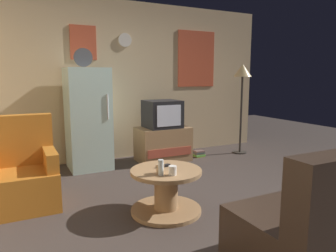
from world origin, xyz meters
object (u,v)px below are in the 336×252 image
coffee_table (166,191)px  book_stack (199,154)px  mug_ceramic_white (173,170)px  tv_stand (163,144)px  wine_glass (161,167)px  mug_ceramic_tan (160,169)px  fridge (88,119)px  remote_control (163,166)px  armchair (22,175)px  crt_tv (162,114)px  standing_lamp (242,77)px

coffee_table → book_stack: coffee_table is taller
mug_ceramic_white → tv_stand: bearing=66.9°
wine_glass → mug_ceramic_tan: bearing=70.9°
fridge → tv_stand: (1.18, -0.12, -0.48)m
remote_control → book_stack: 2.26m
fridge → armchair: size_ratio=1.84×
fridge → armchair: fridge is taller
remote_control → book_stack: size_ratio=0.82×
fridge → mug_ceramic_white: bearing=-81.3°
crt_tv → wine_glass: bearing=-115.8°
wine_glass → standing_lamp: bearing=36.5°
coffee_table → remote_control: 0.25m
mug_ceramic_tan → remote_control: 0.22m
tv_stand → mug_ceramic_tan: tv_stand is taller
fridge → tv_stand: fridge is taller
tv_stand → standing_lamp: size_ratio=0.53×
tv_stand → wine_glass: (-0.95, -1.95, 0.25)m
crt_tv → remote_control: size_ratio=3.60×
coffee_table → armchair: bearing=147.1°
fridge → book_stack: size_ratio=9.68×
coffee_table → remote_control: bearing=82.4°
crt_tv → coffee_table: (-0.82, -1.81, -0.55)m
mug_ceramic_white → mug_ceramic_tan: (-0.08, 0.10, 0.00)m
tv_stand → mug_ceramic_tan: (-0.94, -1.90, 0.22)m
tv_stand → standing_lamp: bearing=-6.1°
fridge → wine_glass: size_ratio=11.80×
coffee_table → armchair: (-1.30, 0.84, 0.11)m
fridge → coffee_table: fridge is taller
coffee_table → mug_ceramic_tan: 0.30m
coffee_table → armchair: 1.55m
fridge → coffee_table: 2.03m
standing_lamp → tv_stand: bearing=173.9°
remote_control → mug_ceramic_white: bearing=-103.2°
mug_ceramic_tan → coffee_table: bearing=40.5°
standing_lamp → book_stack: bearing=173.3°
fridge → crt_tv: fridge is taller
tv_stand → mug_ceramic_tan: bearing=-116.2°
tv_stand → standing_lamp: standing_lamp is taller
standing_lamp → fridge: bearing=174.1°
mug_ceramic_white → armchair: 1.64m
tv_stand → armchair: size_ratio=0.88×
coffee_table → wine_glass: size_ratio=4.80×
wine_glass → tv_stand: bearing=64.0°
fridge → remote_control: 1.89m
mug_ceramic_white → wine_glass: bearing=153.1°
coffee_table → tv_stand: bearing=65.4°
coffee_table → remote_control: size_ratio=4.80×
crt_tv → book_stack: 0.99m
coffee_table → book_stack: 2.31m
crt_tv → standing_lamp: (1.49, -0.16, 0.58)m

